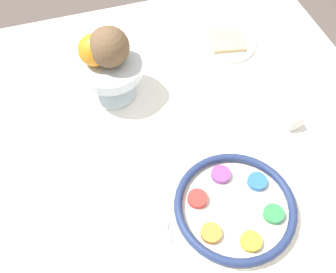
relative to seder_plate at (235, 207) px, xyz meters
name	(u,v)px	position (x,y,z in m)	size (l,w,h in m)	color
ground_plane	(187,240)	(0.22, 0.01, -0.75)	(8.00, 8.00, 0.00)	#564C47
dining_table	(191,201)	(0.22, 0.01, -0.38)	(1.22, 1.07, 0.73)	white
seder_plate	(235,207)	(0.00, 0.00, 0.00)	(0.28, 0.28, 0.03)	silver
fruit_stand	(111,72)	(0.44, 0.19, 0.07)	(0.17, 0.17, 0.12)	silver
orange_fruit	(94,50)	(0.45, 0.22, 0.14)	(0.08, 0.08, 0.08)	orange
coconut	(109,47)	(0.44, 0.18, 0.15)	(0.11, 0.11, 0.11)	brown
bread_plate	(227,42)	(0.54, -0.20, -0.01)	(0.18, 0.18, 0.02)	silver
napkin_roll	(282,106)	(0.23, -0.24, 0.01)	(0.15, 0.06, 0.05)	white
fork_left	(136,234)	(0.01, 0.23, -0.01)	(0.09, 0.15, 0.01)	silver
fork_right	(133,222)	(0.04, 0.23, -0.01)	(0.09, 0.16, 0.01)	silver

